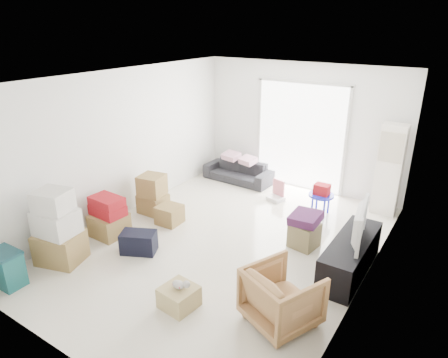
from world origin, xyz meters
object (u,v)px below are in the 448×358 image
at_px(armchair, 282,294).
at_px(tv_console, 350,256).
at_px(ottoman, 304,235).
at_px(wood_crate, 179,297).
at_px(kids_table, 321,193).
at_px(ac_tower, 389,170).
at_px(sofa, 238,168).
at_px(storage_bins, 7,268).
at_px(television, 353,236).

bearing_deg(armchair, tv_console, -80.89).
height_order(tv_console, ottoman, tv_console).
bearing_deg(wood_crate, kids_table, 81.12).
relative_size(ac_tower, armchair, 2.18).
bearing_deg(ac_tower, sofa, -177.32).
bearing_deg(ottoman, wood_crate, -108.51).
bearing_deg(tv_console, sofa, 146.15).
height_order(storage_bins, wood_crate, storage_bins).
height_order(ac_tower, television, ac_tower).
bearing_deg(tv_console, television, 0.00).
distance_m(storage_bins, wood_crate, 2.49).
bearing_deg(sofa, tv_console, -32.31).
bearing_deg(armchair, kids_table, -54.65).
xyz_separation_m(kids_table, wood_crate, (-0.56, -3.57, -0.29)).
distance_m(television, kids_table, 1.91).
relative_size(tv_console, storage_bins, 3.00).
bearing_deg(storage_bins, armchair, 22.03).
bearing_deg(kids_table, television, -56.59).
xyz_separation_m(television, kids_table, (-1.05, 1.59, -0.16)).
distance_m(tv_console, wood_crate, 2.56).
bearing_deg(armchair, storage_bins, 45.22).
height_order(armchair, wood_crate, armchair).
relative_size(sofa, armchair, 1.99).
relative_size(television, sofa, 0.61).
relative_size(tv_console, television, 1.65).
xyz_separation_m(television, sofa, (-3.26, 2.18, -0.29)).
relative_size(sofa, wood_crate, 3.76).
height_order(sofa, storage_bins, sofa).
height_order(ac_tower, armchair, ac_tower).
bearing_deg(ottoman, storage_bins, -133.31).
xyz_separation_m(storage_bins, wood_crate, (2.29, 0.96, -0.13)).
height_order(sofa, wood_crate, sofa).
distance_m(sofa, storage_bins, 5.16).
distance_m(television, sofa, 3.93).
bearing_deg(storage_bins, kids_table, 57.82).
xyz_separation_m(ottoman, kids_table, (-0.21, 1.29, 0.23)).
height_order(armchair, ottoman, armchair).
height_order(kids_table, wood_crate, kids_table).
height_order(television, armchair, armchair).
bearing_deg(tv_console, kids_table, 123.41).
distance_m(ac_tower, armchair, 3.89).
height_order(armchair, kids_table, armchair).
xyz_separation_m(ac_tower, television, (0.05, -2.33, -0.28)).
distance_m(armchair, ottoman, 1.89).
relative_size(sofa, kids_table, 2.61).
bearing_deg(sofa, armchair, -50.59).
bearing_deg(tv_console, storage_bins, -143.00).
bearing_deg(storage_bins, ottoman, 46.69).
xyz_separation_m(armchair, wood_crate, (-1.23, -0.47, -0.26)).
xyz_separation_m(ac_tower, sofa, (-3.21, -0.15, -0.56)).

